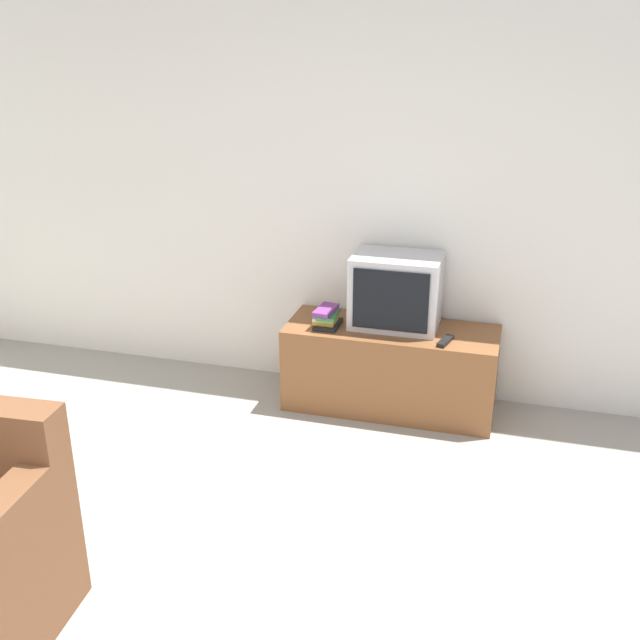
{
  "coord_description": "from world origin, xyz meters",
  "views": [
    {
      "loc": [
        1.13,
        -1.46,
        2.29
      ],
      "look_at": [
        0.06,
        2.37,
        0.69
      ],
      "focal_mm": 42.0,
      "sensor_mm": 36.0,
      "label": 1
    }
  ],
  "objects_px": {
    "tv_stand": "(390,368)",
    "book_stack": "(326,317)",
    "remote_on_stand": "(445,341)",
    "television": "(396,291)"
  },
  "relations": [
    {
      "from": "tv_stand",
      "to": "book_stack",
      "type": "xyz_separation_m",
      "value": [
        -0.4,
        -0.07,
        0.32
      ]
    },
    {
      "from": "remote_on_stand",
      "to": "book_stack",
      "type": "bearing_deg",
      "value": 174.94
    },
    {
      "from": "remote_on_stand",
      "to": "television",
      "type": "bearing_deg",
      "value": 149.65
    },
    {
      "from": "tv_stand",
      "to": "remote_on_stand",
      "type": "bearing_deg",
      "value": -21.88
    },
    {
      "from": "remote_on_stand",
      "to": "tv_stand",
      "type": "bearing_deg",
      "value": 158.12
    },
    {
      "from": "book_stack",
      "to": "remote_on_stand",
      "type": "relative_size",
      "value": 1.31
    },
    {
      "from": "book_stack",
      "to": "remote_on_stand",
      "type": "height_order",
      "value": "book_stack"
    },
    {
      "from": "television",
      "to": "book_stack",
      "type": "distance_m",
      "value": 0.46
    },
    {
      "from": "book_stack",
      "to": "tv_stand",
      "type": "bearing_deg",
      "value": 10.21
    },
    {
      "from": "tv_stand",
      "to": "television",
      "type": "height_order",
      "value": "television"
    }
  ]
}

